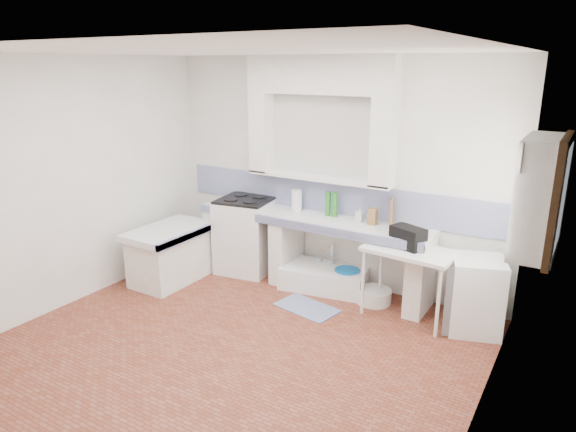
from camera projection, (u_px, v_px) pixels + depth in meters
The scene contains 36 objects.
floor at pixel (236, 347), 5.08m from camera, with size 4.50×4.50×0.00m, color brown.
ceiling at pixel (226, 50), 4.29m from camera, with size 4.50×4.50×0.00m, color white.
wall_back at pixel (330, 173), 6.32m from camera, with size 4.50×4.50×0.00m, color white.
wall_front at pixel (26, 290), 3.05m from camera, with size 4.50×4.50×0.00m, color white.
wall_left at pixel (73, 183), 5.81m from camera, with size 4.50×4.50×0.00m, color white.
wall_right at pixel (489, 257), 3.56m from camera, with size 4.50×4.50×0.00m, color white.
alcove_mass at pixel (320, 75), 5.94m from camera, with size 1.90×0.25×0.45m, color white.
window_frame at pixel (541, 196), 4.40m from camera, with size 0.35×0.86×1.06m, color #362311.
lace_valance at pixel (528, 151), 4.36m from camera, with size 0.01×0.84×0.24m, color white.
counter_slab at pixel (311, 220), 6.28m from camera, with size 3.00×0.60×0.08m, color white.
counter_lip at pixel (299, 226), 6.05m from camera, with size 3.00×0.04×0.10m, color navy.
counter_pier_left at pixel (222, 235), 7.11m from camera, with size 0.20×0.55×0.82m, color white.
counter_pier_mid at pixel (286, 249), 6.58m from camera, with size 0.20×0.55×0.82m, color white.
counter_pier_right at pixel (420, 277), 5.71m from camera, with size 0.20×0.55×0.82m, color white.
peninsula_top at pixel (169, 231), 6.48m from camera, with size 0.70×1.10×0.08m, color white.
peninsula_base at pixel (171, 257), 6.58m from camera, with size 0.60×1.00×0.62m, color white.
peninsula_lip at pixel (189, 236), 6.31m from camera, with size 0.04×1.10×0.10m, color navy.
backsplash at pixel (329, 197), 6.39m from camera, with size 4.27×0.03×0.40m, color navy.
stove at pixel (246, 236), 6.85m from camera, with size 0.69×0.66×0.97m, color white.
sink at pixel (324, 278), 6.39m from camera, with size 1.04×0.56×0.25m, color white.
side_table at pixel (407, 284), 5.57m from camera, with size 0.96×0.53×0.04m, color white.
fridge at pixel (476, 295), 5.30m from camera, with size 0.51×0.51×0.79m, color white.
bucket_red at pixel (311, 274), 6.50m from camera, with size 0.30×0.30×0.28m, color red.
bucket_orange at pixel (319, 282), 6.27m from camera, with size 0.28×0.28×0.26m, color orange.
bucket_blue at pixel (347, 281), 6.26m from camera, with size 0.31×0.31×0.29m, color blue.
basin_white at pixel (374, 296), 6.01m from camera, with size 0.41×0.41×0.16m, color white.
water_bottle_a at pixel (318, 269), 6.58m from camera, with size 0.09×0.09×0.33m, color silver.
water_bottle_b at pixel (331, 272), 6.49m from camera, with size 0.09×0.09×0.33m, color silver.
black_bag at pixel (408, 237), 5.48m from camera, with size 0.36×0.21×0.23m, color black.
green_bottle_a at pixel (328, 204), 6.27m from camera, with size 0.07×0.07×0.30m, color #277A22.
green_bottle_b at pixel (334, 204), 6.23m from camera, with size 0.07×0.07×0.31m, color #277A22.
knife_block at pixel (373, 216), 5.93m from camera, with size 0.10×0.08×0.20m, color olive.
cutting_board at pixel (392, 213), 5.86m from camera, with size 0.02×0.23×0.32m, color olive.
paper_towel at pixel (297, 200), 6.50m from camera, with size 0.13×0.13×0.27m, color white.
soap_bottle at pixel (360, 214), 6.05m from camera, with size 0.08×0.08×0.18m, color white.
rug at pixel (307, 308), 5.88m from camera, with size 0.71×0.40×0.01m, color navy.
Camera 1 is at (2.79, -3.57, 2.69)m, focal length 31.98 mm.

